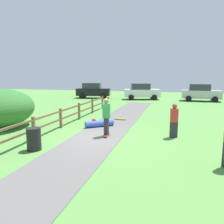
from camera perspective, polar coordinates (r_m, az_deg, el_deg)
name	(u,v)px	position (r m, az deg, el deg)	size (l,w,h in m)	color
ground_plane	(97,137)	(10.98, -3.70, -6.30)	(60.00, 60.00, 0.00)	#568E42
asphalt_path	(97,137)	(10.98, -3.71, -6.25)	(2.40, 28.00, 0.02)	#605E5B
wooden_fence	(49,121)	(11.91, -15.66, -2.09)	(0.12, 18.12, 1.10)	brown
trash_bin	(34,139)	(9.53, -19.04, -6.45)	(0.56, 0.56, 0.90)	black
skater_riding	(106,115)	(10.85, -1.43, -0.78)	(0.41, 0.82, 1.84)	#B23326
skater_fallen	(99,123)	(13.06, -3.29, -2.86)	(1.52, 1.53, 0.36)	blue
skateboard_loose	(120,119)	(14.98, 2.09, -1.69)	(0.82, 0.29, 0.08)	#BF8C19
bystander_red	(174,119)	(11.10, 15.34, -1.73)	(0.51, 0.51, 1.62)	#2D2D33
parked_car_silver	(201,93)	(27.53, 21.42, 4.57)	(4.25, 2.10, 1.92)	#B7B7BC
parked_car_black	(93,91)	(29.11, -4.78, 5.41)	(4.43, 2.55, 1.92)	black
parked_car_white	(142,91)	(27.61, 7.44, 5.14)	(4.49, 2.78, 1.92)	silver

